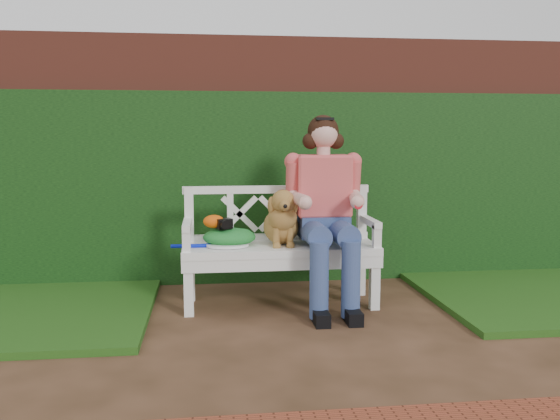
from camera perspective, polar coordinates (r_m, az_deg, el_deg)
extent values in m
plane|color=#362414|center=(3.91, 3.31, -12.57)|extent=(60.00, 60.00, 0.00)
cube|color=brown|center=(5.56, -0.09, 4.93)|extent=(10.00, 0.30, 2.20)
cube|color=#1F5417|center=(5.36, 0.19, 2.16)|extent=(10.00, 0.18, 1.70)
cube|color=black|center=(4.51, -5.42, -1.31)|extent=(0.14, 0.12, 0.08)
ellipsoid|color=#DB5009|center=(4.54, -6.38, -1.11)|extent=(0.18, 0.15, 0.10)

